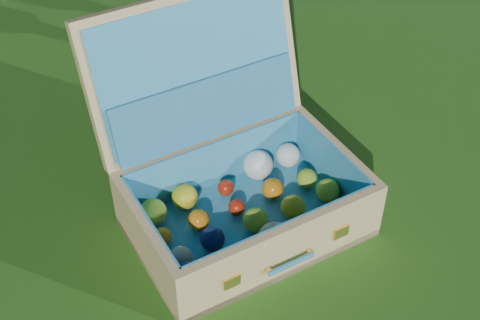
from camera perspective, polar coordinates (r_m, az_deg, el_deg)
name	(u,v)px	position (r m, az deg, el deg)	size (l,w,h in m)	color
ground	(189,279)	(1.86, -4.34, -10.11)	(60.00, 60.00, 0.00)	#215114
suitcase	(230,166)	(1.92, -0.82, -0.52)	(0.79, 0.76, 0.60)	#D8B474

